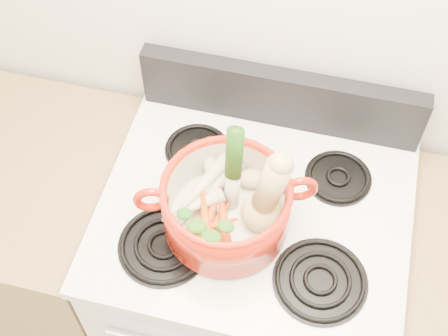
% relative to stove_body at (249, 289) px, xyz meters
% --- Properties ---
extents(wall_back, '(3.50, 0.02, 2.60)m').
position_rel_stove_body_xyz_m(wall_back, '(0.00, 0.35, 0.84)').
color(wall_back, silver).
rests_on(wall_back, floor).
extents(stove_body, '(0.76, 0.65, 0.92)m').
position_rel_stove_body_xyz_m(stove_body, '(0.00, 0.00, 0.00)').
color(stove_body, silver).
rests_on(stove_body, floor).
extents(cooktop, '(0.78, 0.67, 0.03)m').
position_rel_stove_body_xyz_m(cooktop, '(0.00, 0.00, 0.47)').
color(cooktop, white).
rests_on(cooktop, stove_body).
extents(control_backsplash, '(0.76, 0.05, 0.18)m').
position_rel_stove_body_xyz_m(control_backsplash, '(0.00, 0.30, 0.58)').
color(control_backsplash, black).
rests_on(control_backsplash, cooktop).
extents(burner_front_left, '(0.22, 0.22, 0.02)m').
position_rel_stove_body_xyz_m(burner_front_left, '(-0.19, -0.16, 0.50)').
color(burner_front_left, black).
rests_on(burner_front_left, cooktop).
extents(burner_front_right, '(0.22, 0.22, 0.02)m').
position_rel_stove_body_xyz_m(burner_front_right, '(0.19, -0.16, 0.50)').
color(burner_front_right, black).
rests_on(burner_front_right, cooktop).
extents(burner_back_left, '(0.17, 0.17, 0.02)m').
position_rel_stove_body_xyz_m(burner_back_left, '(-0.19, 0.14, 0.50)').
color(burner_back_left, black).
rests_on(burner_back_left, cooktop).
extents(burner_back_right, '(0.17, 0.17, 0.02)m').
position_rel_stove_body_xyz_m(burner_back_right, '(0.19, 0.14, 0.50)').
color(burner_back_right, black).
rests_on(burner_back_right, cooktop).
extents(dutch_oven, '(0.39, 0.39, 0.15)m').
position_rel_stove_body_xyz_m(dutch_oven, '(-0.06, -0.07, 0.58)').
color(dutch_oven, '#A91B0A').
rests_on(dutch_oven, burner_front_left).
extents(pot_handle_left, '(0.09, 0.05, 0.08)m').
position_rel_stove_body_xyz_m(pot_handle_left, '(-0.22, -0.12, 0.63)').
color(pot_handle_left, '#A91B0A').
rests_on(pot_handle_left, dutch_oven).
extents(pot_handle_right, '(0.09, 0.05, 0.08)m').
position_rel_stove_body_xyz_m(pot_handle_right, '(0.10, -0.01, 0.63)').
color(pot_handle_right, '#A91B0A').
rests_on(pot_handle_right, dutch_oven).
extents(squash, '(0.15, 0.11, 0.27)m').
position_rel_stove_body_xyz_m(squash, '(0.02, -0.06, 0.66)').
color(squash, tan).
rests_on(squash, dutch_oven).
extents(leek, '(0.04, 0.09, 0.26)m').
position_rel_stove_body_xyz_m(leek, '(-0.05, -0.02, 0.67)').
color(leek, beige).
rests_on(leek, dutch_oven).
extents(ginger, '(0.08, 0.07, 0.04)m').
position_rel_stove_body_xyz_m(ginger, '(-0.02, 0.04, 0.56)').
color(ginger, tan).
rests_on(ginger, dutch_oven).
extents(parsnip_0, '(0.08, 0.22, 0.06)m').
position_rel_stove_body_xyz_m(parsnip_0, '(-0.13, -0.02, 0.56)').
color(parsnip_0, beige).
rests_on(parsnip_0, dutch_oven).
extents(parsnip_1, '(0.15, 0.22, 0.07)m').
position_rel_stove_body_xyz_m(parsnip_1, '(-0.11, -0.03, 0.57)').
color(parsnip_1, beige).
rests_on(parsnip_1, dutch_oven).
extents(parsnip_2, '(0.13, 0.20, 0.06)m').
position_rel_stove_body_xyz_m(parsnip_2, '(-0.10, -0.02, 0.58)').
color(parsnip_2, beige).
rests_on(parsnip_2, dutch_oven).
extents(parsnip_3, '(0.15, 0.12, 0.05)m').
position_rel_stove_body_xyz_m(parsnip_3, '(-0.14, -0.08, 0.58)').
color(parsnip_3, beige).
rests_on(parsnip_3, dutch_oven).
extents(parsnip_4, '(0.12, 0.23, 0.07)m').
position_rel_stove_body_xyz_m(parsnip_4, '(-0.10, 0.01, 0.59)').
color(parsnip_4, beige).
rests_on(parsnip_4, dutch_oven).
extents(parsnip_5, '(0.12, 0.21, 0.06)m').
position_rel_stove_body_xyz_m(parsnip_5, '(-0.13, -0.05, 0.59)').
color(parsnip_5, beige).
rests_on(parsnip_5, dutch_oven).
extents(carrot_0, '(0.07, 0.15, 0.04)m').
position_rel_stove_body_xyz_m(carrot_0, '(-0.08, -0.11, 0.56)').
color(carrot_0, '#C64A09').
rests_on(carrot_0, dutch_oven).
extents(carrot_1, '(0.04, 0.16, 0.05)m').
position_rel_stove_body_xyz_m(carrot_1, '(-0.09, -0.10, 0.57)').
color(carrot_1, '#BB3809').
rests_on(carrot_1, dutch_oven).
extents(carrot_2, '(0.08, 0.16, 0.04)m').
position_rel_stove_body_xyz_m(carrot_2, '(-0.06, -0.09, 0.57)').
color(carrot_2, red).
rests_on(carrot_2, dutch_oven).
extents(carrot_3, '(0.12, 0.09, 0.04)m').
position_rel_stove_body_xyz_m(carrot_3, '(-0.08, -0.12, 0.57)').
color(carrot_3, '#DF3D0B').
rests_on(carrot_3, dutch_oven).
extents(carrot_4, '(0.10, 0.18, 0.05)m').
position_rel_stove_body_xyz_m(carrot_4, '(-0.09, -0.13, 0.58)').
color(carrot_4, '#C25C09').
rests_on(carrot_4, dutch_oven).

